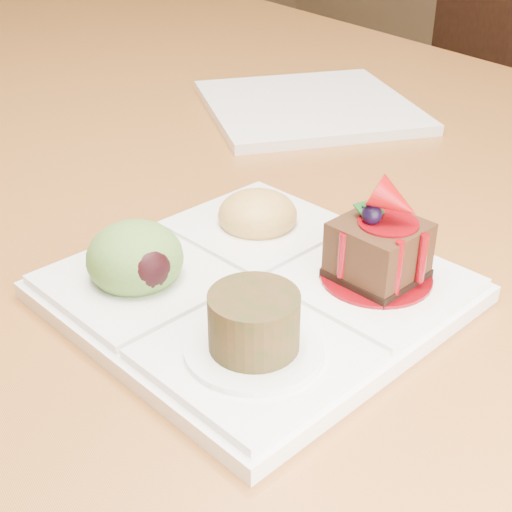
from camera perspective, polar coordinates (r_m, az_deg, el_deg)
dining_table at (r=0.92m, az=-7.90°, el=7.92°), size 1.00×1.80×0.75m
chair_right at (r=1.45m, az=14.14°, el=11.17°), size 0.59×0.59×1.02m
sampler_plate at (r=0.49m, az=-0.41°, el=-1.56°), size 0.28×0.28×0.09m
second_plate at (r=0.87m, az=4.21°, el=11.85°), size 0.30×0.30×0.01m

